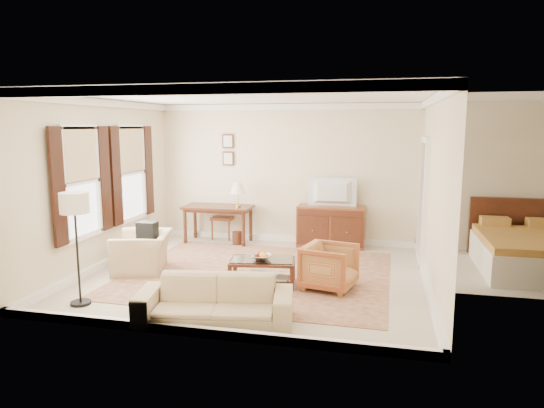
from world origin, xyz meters
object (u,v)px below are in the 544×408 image
at_px(writing_desk, 218,211).
at_px(sideboard, 331,226).
at_px(club_armchair, 142,245).
at_px(sofa, 215,293).
at_px(tv, 332,183).
at_px(coffee_table, 262,265).
at_px(striped_armchair, 330,265).

height_order(writing_desk, sideboard, sideboard).
bearing_deg(club_armchair, sideboard, 113.82).
xyz_separation_m(writing_desk, sofa, (1.37, -4.05, -0.29)).
bearing_deg(tv, coffee_table, 73.99).
xyz_separation_m(writing_desk, coffee_table, (1.60, -2.53, -0.35)).
relative_size(tv, striped_armchair, 1.23).
bearing_deg(tv, sofa, 76.65).
xyz_separation_m(writing_desk, sideboard, (2.37, 0.17, -0.25)).
xyz_separation_m(writing_desk, striped_armchair, (2.63, -2.47, -0.29)).
bearing_deg(sideboard, club_armchair, -140.47).
height_order(sideboard, tv, tv).
xyz_separation_m(striped_armchair, club_armchair, (-3.19, 0.22, 0.06)).
bearing_deg(writing_desk, sofa, -71.32).
bearing_deg(tv, striped_armchair, 95.68).
relative_size(writing_desk, sideboard, 1.05).
xyz_separation_m(club_armchair, sofa, (1.94, -1.80, -0.06)).
bearing_deg(sideboard, writing_desk, -176.00).
bearing_deg(striped_armchair, writing_desk, 59.43).
distance_m(striped_armchair, club_armchair, 3.20).
relative_size(club_armchair, sofa, 0.52).
bearing_deg(coffee_table, tv, 73.99).
relative_size(writing_desk, striped_armchair, 1.89).
bearing_deg(sofa, tv, 66.96).
distance_m(writing_desk, sofa, 4.29).
xyz_separation_m(sideboard, club_armchair, (-2.93, -2.42, 0.02)).
distance_m(tv, striped_armchair, 2.79).
xyz_separation_m(tv, striped_armchair, (0.26, -2.62, -0.93)).
distance_m(club_armchair, sofa, 2.65).
distance_m(writing_desk, coffee_table, 3.01).
height_order(tv, striped_armchair, tv).
bearing_deg(tv, writing_desk, 3.52).
relative_size(tv, club_armchair, 0.92).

